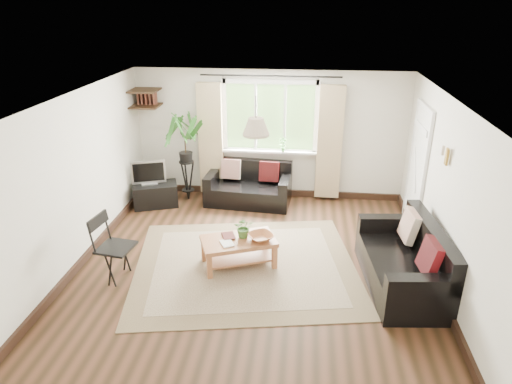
# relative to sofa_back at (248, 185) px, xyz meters

# --- Properties ---
(floor) EXTENTS (5.50, 5.50, 0.00)m
(floor) POSITION_rel_sofa_back_xyz_m (0.36, -2.30, -0.36)
(floor) COLOR black
(floor) RESTS_ON ground
(ceiling) EXTENTS (5.50, 5.50, 0.00)m
(ceiling) POSITION_rel_sofa_back_xyz_m (0.36, -2.30, 2.04)
(ceiling) COLOR white
(ceiling) RESTS_ON floor
(wall_back) EXTENTS (5.00, 0.02, 2.40)m
(wall_back) POSITION_rel_sofa_back_xyz_m (0.36, 0.45, 0.84)
(wall_back) COLOR silver
(wall_back) RESTS_ON floor
(wall_front) EXTENTS (5.00, 0.02, 2.40)m
(wall_front) POSITION_rel_sofa_back_xyz_m (0.36, -5.05, 0.84)
(wall_front) COLOR silver
(wall_front) RESTS_ON floor
(wall_left) EXTENTS (0.02, 5.50, 2.40)m
(wall_left) POSITION_rel_sofa_back_xyz_m (-2.14, -2.30, 0.84)
(wall_left) COLOR silver
(wall_left) RESTS_ON floor
(wall_right) EXTENTS (0.02, 5.50, 2.40)m
(wall_right) POSITION_rel_sofa_back_xyz_m (2.86, -2.30, 0.84)
(wall_right) COLOR silver
(wall_right) RESTS_ON floor
(rug) EXTENTS (3.55, 3.19, 0.02)m
(rug) POSITION_rel_sofa_back_xyz_m (0.23, -2.18, -0.35)
(rug) COLOR #BEAF93
(rug) RESTS_ON floor
(window) EXTENTS (2.50, 0.16, 2.16)m
(window) POSITION_rel_sofa_back_xyz_m (0.36, 0.41, 1.19)
(window) COLOR white
(window) RESTS_ON wall_back
(door) EXTENTS (0.06, 0.96, 2.06)m
(door) POSITION_rel_sofa_back_xyz_m (2.83, -0.60, 0.64)
(door) COLOR silver
(door) RESTS_ON wall_right
(corner_shelf) EXTENTS (0.50, 0.50, 0.34)m
(corner_shelf) POSITION_rel_sofa_back_xyz_m (-1.89, 0.20, 1.53)
(corner_shelf) COLOR black
(corner_shelf) RESTS_ON wall_back
(pendant_lamp) EXTENTS (0.36, 0.36, 0.54)m
(pendant_lamp) POSITION_rel_sofa_back_xyz_m (0.36, -1.90, 1.69)
(pendant_lamp) COLOR beige
(pendant_lamp) RESTS_ON ceiling
(wall_sconce) EXTENTS (0.12, 0.12, 0.28)m
(wall_sconce) POSITION_rel_sofa_back_xyz_m (2.79, -2.00, 1.38)
(wall_sconce) COLOR beige
(wall_sconce) RESTS_ON wall_right
(sofa_back) EXTENTS (1.60, 0.89, 0.73)m
(sofa_back) POSITION_rel_sofa_back_xyz_m (0.00, 0.00, 0.00)
(sofa_back) COLOR black
(sofa_back) RESTS_ON floor
(sofa_right) EXTENTS (1.83, 1.05, 0.82)m
(sofa_right) POSITION_rel_sofa_back_xyz_m (2.36, -2.41, 0.05)
(sofa_right) COLOR black
(sofa_right) RESTS_ON floor
(coffee_table) EXTENTS (1.17, 0.90, 0.42)m
(coffee_table) POSITION_rel_sofa_back_xyz_m (0.13, -2.16, -0.15)
(coffee_table) COLOR brown
(coffee_table) RESTS_ON floor
(table_plant) EXTENTS (0.31, 0.27, 0.30)m
(table_plant) POSITION_rel_sofa_back_xyz_m (0.20, -2.08, 0.21)
(table_plant) COLOR #406D2B
(table_plant) RESTS_ON coffee_table
(bowl) EXTENTS (0.48, 0.48, 0.09)m
(bowl) POSITION_rel_sofa_back_xyz_m (0.45, -2.14, 0.10)
(bowl) COLOR #A36038
(bowl) RESTS_ON coffee_table
(book_a) EXTENTS (0.24, 0.27, 0.02)m
(book_a) POSITION_rel_sofa_back_xyz_m (-0.07, -2.34, 0.07)
(book_a) COLOR white
(book_a) RESTS_ON coffee_table
(book_b) EXTENTS (0.24, 0.28, 0.02)m
(book_b) POSITION_rel_sofa_back_xyz_m (-0.10, -2.13, 0.07)
(book_b) COLOR #4F221F
(book_b) RESTS_ON coffee_table
(tv_stand) EXTENTS (0.89, 0.68, 0.42)m
(tv_stand) POSITION_rel_sofa_back_xyz_m (-1.69, -0.30, -0.15)
(tv_stand) COLOR black
(tv_stand) RESTS_ON floor
(tv) EXTENTS (0.64, 0.39, 0.47)m
(tv) POSITION_rel_sofa_back_xyz_m (-1.78, -0.30, 0.29)
(tv) COLOR #A5A5AA
(tv) RESTS_ON tv_stand
(palm_stand) EXTENTS (0.81, 0.81, 1.64)m
(palm_stand) POSITION_rel_sofa_back_xyz_m (-1.17, 0.07, 0.46)
(palm_stand) COLOR black
(palm_stand) RESTS_ON floor
(folding_chair) EXTENTS (0.55, 0.55, 0.93)m
(folding_chair) POSITION_rel_sofa_back_xyz_m (-1.45, -2.67, 0.10)
(folding_chair) COLOR black
(folding_chair) RESTS_ON floor
(sill_plant) EXTENTS (0.14, 0.10, 0.27)m
(sill_plant) POSITION_rel_sofa_back_xyz_m (0.61, 0.33, 0.70)
(sill_plant) COLOR #2D6023
(sill_plant) RESTS_ON window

